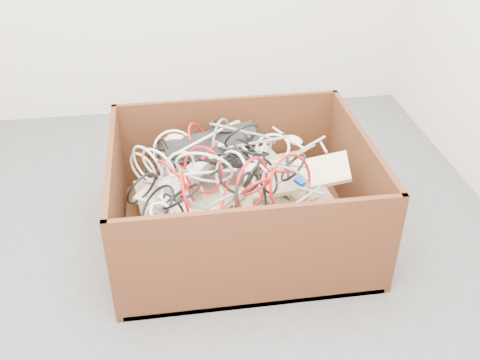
{
  "coord_description": "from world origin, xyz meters",
  "views": [
    {
      "loc": [
        -0.08,
        -1.92,
        1.7
      ],
      "look_at": [
        0.22,
        0.15,
        0.3
      ],
      "focal_mm": 41.92,
      "sensor_mm": 36.0,
      "label": 1
    }
  ],
  "objects": [
    {
      "name": "cable_tangle",
      "position": [
        0.1,
        0.09,
        0.4
      ],
      "size": [
        0.99,
        0.83,
        0.45
      ],
      "color": "gray",
      "rests_on": "keyboard_pile"
    },
    {
      "name": "power_strip_right",
      "position": [
        -0.04,
        -0.09,
        0.32
      ],
      "size": [
        0.23,
        0.24,
        0.09
      ],
      "primitive_type": "cube",
      "rotation": [
        -0.1,
        0.17,
        -0.83
      ],
      "color": "silver",
      "rests_on": "keyboard_pile"
    },
    {
      "name": "vga_plug",
      "position": [
        0.46,
        0.01,
        0.36
      ],
      "size": [
        0.06,
        0.06,
        0.03
      ],
      "primitive_type": "cube",
      "rotation": [
        0.09,
        0.14,
        -0.92
      ],
      "color": "#0C42BF",
      "rests_on": "keyboard_pile"
    },
    {
      "name": "mice_scatter",
      "position": [
        0.19,
        0.1,
        0.36
      ],
      "size": [
        0.73,
        0.61,
        0.21
      ],
      "color": "beige",
      "rests_on": "keyboard_pile"
    },
    {
      "name": "keyboard_pile",
      "position": [
        0.19,
        0.16,
        0.27
      ],
      "size": [
        0.95,
        0.76,
        0.36
      ],
      "color": "beige",
      "rests_on": "cardboard_box"
    },
    {
      "name": "ground",
      "position": [
        0.0,
        0.0,
        0.0
      ],
      "size": [
        3.0,
        3.0,
        0.0
      ],
      "primitive_type": "plane",
      "color": "#4B4B4D",
      "rests_on": "ground"
    },
    {
      "name": "cardboard_box",
      "position": [
        0.21,
        0.13,
        0.13
      ],
      "size": [
        1.13,
        0.94,
        0.5
      ],
      "color": "#3C1C0F",
      "rests_on": "ground"
    },
    {
      "name": "power_strip_left",
      "position": [
        0.03,
        0.18,
        0.36
      ],
      "size": [
        0.29,
        0.27,
        0.14
      ],
      "primitive_type": "cube",
      "rotation": [
        0.14,
        -0.26,
        0.71
      ],
      "color": "silver",
      "rests_on": "keyboard_pile"
    }
  ]
}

